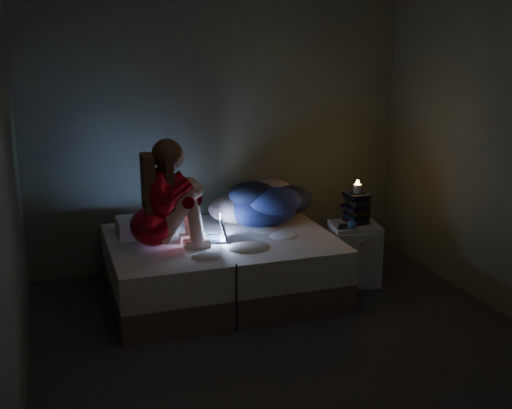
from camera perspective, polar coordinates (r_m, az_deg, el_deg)
name	(u,v)px	position (r m, az deg, el deg)	size (l,w,h in m)	color
floor	(294,349)	(4.61, 3.46, -12.97)	(3.60, 3.80, 0.02)	black
wall_back	(220,129)	(5.94, -3.28, 6.82)	(3.60, 0.02, 2.60)	#585A55
wall_front	(486,269)	(2.56, 20.17, -5.52)	(3.60, 0.02, 2.60)	#585A55
wall_left	(3,191)	(3.87, -21.95, 1.16)	(0.02, 3.80, 2.60)	#585A55
bed	(221,266)	(5.38, -3.15, -5.58)	(1.86, 1.40, 0.51)	beige
pillow	(145,226)	(5.46, -10.02, -1.90)	(0.47, 0.33, 0.14)	silver
woman	(151,195)	(4.96, -9.48, 0.86)	(0.55, 0.36, 0.88)	#9B0910
laptop	(207,228)	(5.20, -4.46, -2.09)	(0.31, 0.22, 0.22)	black
clothes_pile	(261,201)	(5.64, 0.48, 0.36)	(0.69, 0.55, 0.41)	navy
nightstand	(354,254)	(5.68, 8.88, -4.42)	(0.41, 0.37, 0.55)	silver
book_stack	(356,208)	(5.62, 9.10, -0.29)	(0.19, 0.25, 0.27)	black
candle	(357,189)	(5.58, 9.18, 1.43)	(0.07, 0.07, 0.08)	beige
phone	(345,227)	(5.47, 8.08, -2.06)	(0.07, 0.14, 0.01)	black
blue_orb	(355,225)	(5.44, 9.00, -1.82)	(0.08, 0.08, 0.08)	#2E5386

